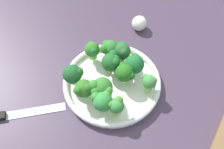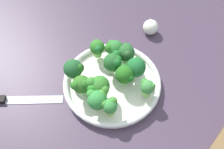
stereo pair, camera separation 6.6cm
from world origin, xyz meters
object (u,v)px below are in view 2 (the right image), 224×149
broccoli_floret_4 (98,99)px  broccoli_floret_6 (81,85)px  knife (5,100)px  broccoli_floret_7 (126,52)px  broccoli_floret_0 (97,48)px  broccoli_floret_8 (74,69)px  bowl (112,83)px  broccoli_floret_5 (135,66)px  broccoli_floret_10 (110,106)px  garlic_bulb (150,27)px  broccoli_floret_3 (147,87)px  broccoli_floret_1 (125,74)px  broccoli_floret_11 (114,48)px  broccoli_floret_2 (98,86)px  broccoli_floret_9 (114,62)px

broccoli_floret_4 → broccoli_floret_6: (1.15, -6.33, 0.10)cm
broccoli_floret_4 → knife: (20.53, -19.15, -6.34)cm
broccoli_floret_7 → knife: (36.55, -11.38, -6.70)cm
broccoli_floret_0 → broccoli_floret_7: size_ratio=0.90×
broccoli_floret_0 → broccoli_floret_8: size_ratio=0.89×
bowl → knife: size_ratio=1.29×
broccoli_floret_5 → broccoli_floret_10: 14.61cm
broccoli_floret_7 → garlic_bulb: broccoli_floret_7 is taller
broccoli_floret_3 → broccoli_floret_1: bearing=-70.8°
broccoli_floret_1 → garlic_bulb: (-21.64, -12.67, -4.44)cm
broccoli_floret_7 → knife: size_ratio=0.30×
bowl → garlic_bulb: 26.35cm
broccoli_floret_10 → bowl: bearing=-129.6°
bowl → broccoli_floret_3: broccoli_floret_3 is taller
broccoli_floret_7 → broccoli_floret_6: bearing=4.8°
broccoli_floret_1 → broccoli_floret_11: broccoli_floret_1 is taller
bowl → broccoli_floret_8: broccoli_floret_8 is taller
broccoli_floret_2 → broccoli_floret_11: (-11.81, -8.55, -0.30)cm
broccoli_floret_8 → knife: size_ratio=0.30×
broccoli_floret_5 → broccoli_floret_7: size_ratio=1.03×
broccoli_floret_8 → garlic_bulb: size_ratio=1.28×
broccoli_floret_4 → bowl: bearing=-151.1°
bowl → knife: bearing=-27.0°
broccoli_floret_6 → broccoli_floret_9: bearing=-175.6°
bowl → broccoli_floret_10: size_ratio=4.93×
bowl → broccoli_floret_0: size_ratio=4.86×
broccoli_floret_6 → broccoli_floret_0: bearing=-142.7°
bowl → broccoli_floret_10: bearing=50.4°
broccoli_floret_3 → broccoli_floret_6: broccoli_floret_6 is taller
broccoli_floret_4 → broccoli_floret_9: bearing=-146.1°
broccoli_floret_4 → broccoli_floret_6: bearing=-79.7°
broccoli_floret_6 → knife: broccoli_floret_6 is taller
broccoli_floret_5 → garlic_bulb: broccoli_floret_5 is taller
broccoli_floret_7 → broccoli_floret_9: same height
broccoli_floret_1 → broccoli_floret_9: bearing=-88.7°
bowl → broccoli_floret_0: 11.89cm
broccoli_floret_11 → broccoli_floret_2: bearing=35.9°
knife → broccoli_floret_5: bearing=154.3°
broccoli_floret_7 → broccoli_floret_9: 5.25cm
broccoli_floret_5 → bowl: bearing=-19.7°
broccoli_floret_11 → broccoli_floret_4: bearing=39.3°
bowl → broccoli_floret_5: (-6.68, 2.40, 5.65)cm
broccoli_floret_4 → broccoli_floret_11: same height
broccoli_floret_8 → broccoli_floret_0: bearing=-163.9°
broccoli_floret_0 → broccoli_floret_2: bearing=56.4°
broccoli_floret_6 → broccoli_floret_11: broccoli_floret_6 is taller
broccoli_floret_4 → broccoli_floret_6: size_ratio=0.99×
broccoli_floret_0 → garlic_bulb: broccoli_floret_0 is taller
broccoli_floret_4 → broccoli_floret_9: broccoli_floret_9 is taller
broccoli_floret_0 → broccoli_floret_2: (8.01, 12.05, 0.59)cm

